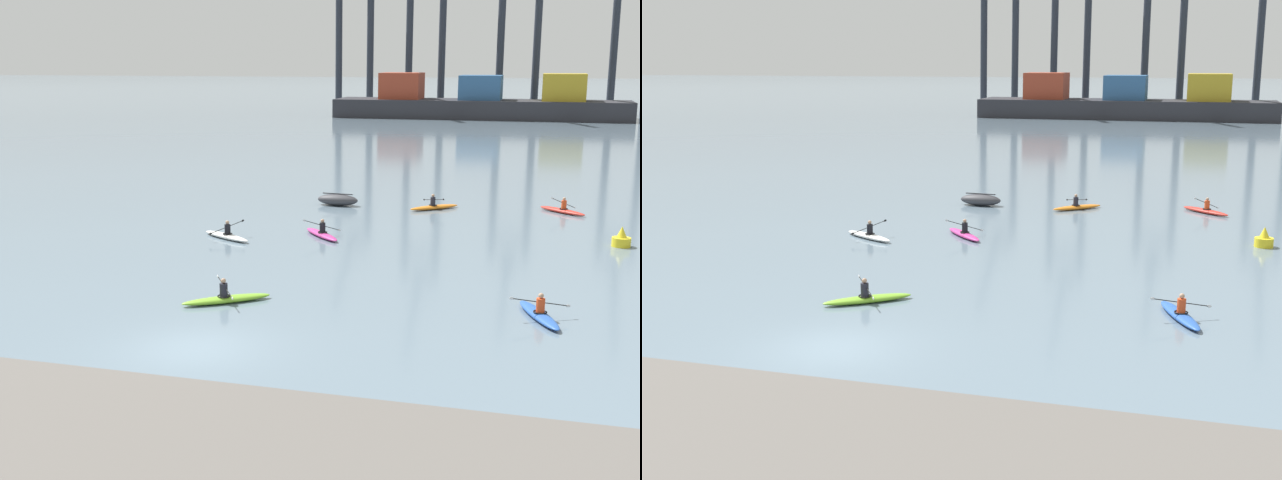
{
  "view_description": "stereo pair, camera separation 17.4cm",
  "coord_description": "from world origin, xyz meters",
  "views": [
    {
      "loc": [
        10.34,
        -22.34,
        8.88
      ],
      "look_at": [
        0.21,
        13.68,
        0.6
      ],
      "focal_mm": 45.82,
      "sensor_mm": 36.0,
      "label": 1
    },
    {
      "loc": [
        10.51,
        -22.3,
        8.88
      ],
      "look_at": [
        0.21,
        13.68,
        0.6
      ],
      "focal_mm": 45.82,
      "sensor_mm": 36.0,
      "label": 2
    }
  ],
  "objects": [
    {
      "name": "gantry_crane_west",
      "position": [
        -23.78,
        120.93,
        16.39
      ],
      "size": [
        6.89,
        18.75,
        33.3
      ],
      "color": "#232833",
      "rests_on": "ground"
    },
    {
      "name": "kayak_blue",
      "position": [
        10.34,
        6.08,
        0.17
      ],
      "size": [
        2.11,
        3.37,
        0.95
      ],
      "color": "#2856B2",
      "rests_on": "ground"
    },
    {
      "name": "container_barge",
      "position": [
        -0.31,
        106.79,
        2.4
      ],
      "size": [
        44.64,
        9.5,
        6.89
      ],
      "color": "#28282D",
      "rests_on": "ground"
    },
    {
      "name": "ground_plane",
      "position": [
        0.0,
        0.0,
        0.0
      ],
      "size": [
        800.0,
        800.0,
        0.0
      ],
      "primitive_type": "plane",
      "color": "slate"
    },
    {
      "name": "kayak_lime",
      "position": [
        -0.96,
        4.89,
        0.17
      ],
      "size": [
        3.08,
        2.53,
        0.95
      ],
      "color": "#7ABC2D",
      "rests_on": "ground"
    },
    {
      "name": "capsized_dinghy",
      "position": [
        -2.17,
        26.21,
        0.35
      ],
      "size": [
        2.68,
        1.29,
        0.76
      ],
      "color": "#38383D",
      "rests_on": "ground"
    },
    {
      "name": "gantry_crane_east_mid",
      "position": [
        4.55,
        117.44,
        17.24
      ],
      "size": [
        7.0,
        21.7,
        33.96
      ],
      "color": "#232833",
      "rests_on": "ground"
    },
    {
      "name": "kayak_orange",
      "position": [
        3.81,
        26.44,
        0.17
      ],
      "size": [
        2.94,
        2.71,
        0.95
      ],
      "color": "orange",
      "rests_on": "ground"
    },
    {
      "name": "channel_buoy",
      "position": [
        13.98,
        18.84,
        0.36
      ],
      "size": [
        0.9,
        0.9,
        1.0
      ],
      "color": "yellow",
      "rests_on": "ground"
    },
    {
      "name": "gantry_crane_east",
      "position": [
        22.14,
        120.47,
        17.38
      ],
      "size": [
        6.49,
        18.16,
        37.92
      ],
      "color": "#232833",
      "rests_on": "ground"
    },
    {
      "name": "kayak_red",
      "position": [
        11.31,
        27.32,
        0.17
      ],
      "size": [
        2.91,
        2.74,
        1.06
      ],
      "color": "red",
      "rests_on": "ground"
    },
    {
      "name": "kayak_white",
      "position": [
        -5.17,
        15.3,
        0.17
      ],
      "size": [
        3.23,
        2.24,
        0.95
      ],
      "color": "silver",
      "rests_on": "ground"
    },
    {
      "name": "kayak_magenta",
      "position": [
        -0.63,
        17.02,
        0.17
      ],
      "size": [
        2.68,
        2.96,
        1.03
      ],
      "color": "#C13384",
      "rests_on": "ground"
    }
  ]
}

